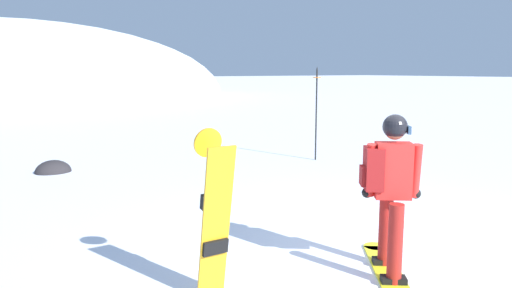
{
  "coord_description": "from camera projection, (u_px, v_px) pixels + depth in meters",
  "views": [
    {
      "loc": [
        -4.17,
        -3.77,
        2.15
      ],
      "look_at": [
        -0.15,
        2.55,
        1.0
      ],
      "focal_mm": 33.63,
      "sensor_mm": 36.0,
      "label": 1
    }
  ],
  "objects": [
    {
      "name": "ridge_peak_main",
      "position": [
        9.0,
        97.0,
        39.24
      ],
      "size": [
        35.45,
        31.9,
        12.35
      ],
      "color": "white",
      "rests_on": "ground"
    },
    {
      "name": "spare_snowboard",
      "position": [
        215.0,
        215.0,
        4.42
      ],
      "size": [
        0.28,
        0.33,
        1.64
      ],
      "color": "orange",
      "rests_on": "ground"
    },
    {
      "name": "rock_dark",
      "position": [
        53.0,
        172.0,
        10.23
      ],
      "size": [
        0.74,
        0.63,
        0.52
      ],
      "color": "#282628",
      "rests_on": "ground"
    },
    {
      "name": "piste_marker_near",
      "position": [
        316.0,
        108.0,
        11.45
      ],
      "size": [
        0.2,
        0.2,
        2.25
      ],
      "color": "black",
      "rests_on": "ground"
    },
    {
      "name": "ground_plane",
      "position": [
        382.0,
        254.0,
        5.68
      ],
      "size": [
        300.0,
        300.0,
        0.0
      ],
      "primitive_type": "plane",
      "color": "white"
    },
    {
      "name": "snowboarder_main",
      "position": [
        389.0,
        191.0,
        4.96
      ],
      "size": [
        1.2,
        1.54,
        1.71
      ],
      "color": "yellow",
      "rests_on": "ground"
    }
  ]
}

